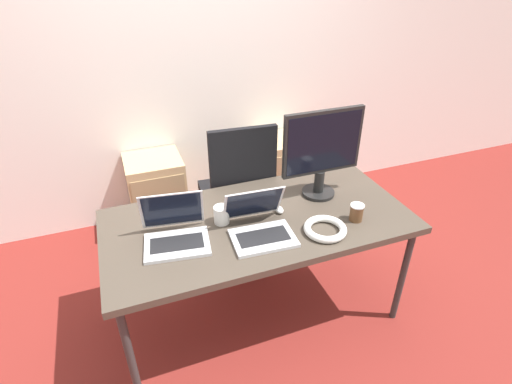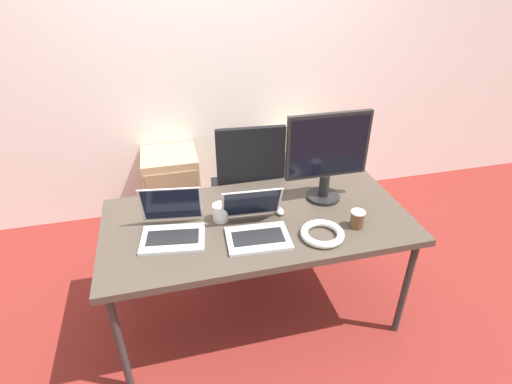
# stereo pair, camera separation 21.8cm
# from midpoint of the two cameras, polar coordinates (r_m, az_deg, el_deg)

# --- Properties ---
(ground_plane) EXTENTS (14.00, 14.00, 0.00)m
(ground_plane) POSITION_cam_midpoint_polar(r_m,az_deg,el_deg) (2.72, -2.08, -16.61)
(ground_plane) COLOR maroon
(wall_back) EXTENTS (10.00, 0.05, 2.60)m
(wall_back) POSITION_cam_midpoint_polar(r_m,az_deg,el_deg) (3.26, -10.92, 18.08)
(wall_back) COLOR white
(wall_back) RESTS_ON ground_plane
(desk) EXTENTS (1.70, 0.82, 0.73)m
(desk) POSITION_cam_midpoint_polar(r_m,az_deg,el_deg) (2.26, -2.40, -4.87)
(desk) COLOR #473D33
(desk) RESTS_ON ground_plane
(office_chair) EXTENTS (0.56, 0.58, 1.09)m
(office_chair) POSITION_cam_midpoint_polar(r_m,az_deg,el_deg) (2.94, -4.77, -1.91)
(office_chair) COLOR #232326
(office_chair) RESTS_ON ground_plane
(cabinet_left) EXTENTS (0.43, 0.42, 0.64)m
(cabinet_left) POSITION_cam_midpoint_polar(r_m,az_deg,el_deg) (3.35, -15.74, -0.39)
(cabinet_left) COLOR tan
(cabinet_left) RESTS_ON ground_plane
(cabinet_right) EXTENTS (0.43, 0.42, 0.64)m
(cabinet_right) POSITION_cam_midpoint_polar(r_m,az_deg,el_deg) (3.56, 1.60, 2.82)
(cabinet_right) COLOR tan
(cabinet_right) RESTS_ON ground_plane
(laptop_left) EXTENTS (0.36, 0.33, 0.24)m
(laptop_left) POSITION_cam_midpoint_polar(r_m,az_deg,el_deg) (2.11, -14.39, -5.72)
(laptop_left) COLOR silver
(laptop_left) RESTS_ON desk
(laptop_right) EXTENTS (0.34, 0.35, 0.23)m
(laptop_right) POSITION_cam_midpoint_polar(r_m,az_deg,el_deg) (2.09, -2.46, -4.96)
(laptop_right) COLOR silver
(laptop_right) RESTS_ON desk
(monitor) EXTENTS (0.49, 0.20, 0.54)m
(monitor) POSITION_cam_midpoint_polar(r_m,az_deg,el_deg) (2.33, 6.77, 5.79)
(monitor) COLOR black
(monitor) RESTS_ON desk
(mouse) EXTENTS (0.05, 0.07, 0.03)m
(mouse) POSITION_cam_midpoint_polar(r_m,az_deg,el_deg) (2.27, 0.59, -2.64)
(mouse) COLOR silver
(mouse) RESTS_ON desk
(coffee_cup_white) EXTENTS (0.08, 0.08, 0.10)m
(coffee_cup_white) POSITION_cam_midpoint_polar(r_m,az_deg,el_deg) (2.19, -7.80, -3.34)
(coffee_cup_white) COLOR white
(coffee_cup_white) RESTS_ON desk
(coffee_cup_brown) EXTENTS (0.08, 0.08, 0.10)m
(coffee_cup_brown) POSITION_cam_midpoint_polar(r_m,az_deg,el_deg) (2.23, 11.49, -2.97)
(coffee_cup_brown) COLOR brown
(coffee_cup_brown) RESTS_ON desk
(cable_coil) EXTENTS (0.23, 0.23, 0.04)m
(cable_coil) POSITION_cam_midpoint_polar(r_m,az_deg,el_deg) (2.13, 6.97, -5.34)
(cable_coil) COLOR white
(cable_coil) RESTS_ON desk
(scissors) EXTENTS (0.06, 0.17, 0.01)m
(scissors) POSITION_cam_midpoint_polar(r_m,az_deg,el_deg) (2.33, -4.21, -2.02)
(scissors) COLOR #B2B2B7
(scissors) RESTS_ON desk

